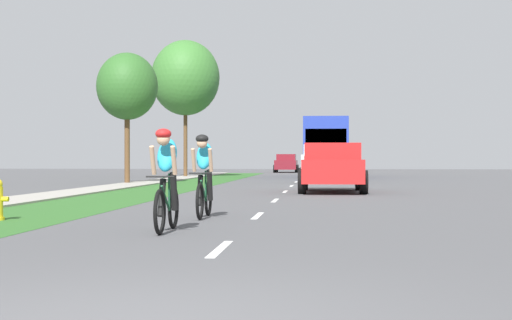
# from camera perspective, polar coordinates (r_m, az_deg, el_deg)

# --- Properties ---
(ground_plane) EXTENTS (120.00, 120.00, 0.00)m
(ground_plane) POSITION_cam_1_polar(r_m,az_deg,el_deg) (25.13, 2.04, -2.48)
(ground_plane) COLOR #4C4C4F
(grass_verge) EXTENTS (2.77, 70.00, 0.01)m
(grass_verge) POSITION_cam_1_polar(r_m,az_deg,el_deg) (25.79, -8.33, -2.40)
(grass_verge) COLOR #2D6026
(grass_verge) RESTS_ON ground_plane
(sidewalk_concrete) EXTENTS (1.65, 70.00, 0.10)m
(sidewalk_concrete) POSITION_cam_1_polar(r_m,az_deg,el_deg) (26.38, -13.01, -2.35)
(sidewalk_concrete) COLOR #9E998E
(sidewalk_concrete) RESTS_ON ground_plane
(lane_markings_center) EXTENTS (0.12, 52.20, 0.01)m
(lane_markings_center) POSITION_cam_1_polar(r_m,az_deg,el_deg) (29.13, 2.44, -2.12)
(lane_markings_center) COLOR white
(lane_markings_center) RESTS_ON ground_plane
(cyclist_lead) EXTENTS (0.42, 1.72, 1.58)m
(cyclist_lead) POSITION_cam_1_polar(r_m,az_deg,el_deg) (11.87, -6.66, -1.41)
(cyclist_lead) COLOR black
(cyclist_lead) RESTS_ON ground_plane
(cyclist_trailing) EXTENTS (0.42, 1.72, 1.58)m
(cyclist_trailing) POSITION_cam_1_polar(r_m,az_deg,el_deg) (14.61, -3.88, -1.13)
(cyclist_trailing) COLOR black
(cyclist_trailing) RESTS_ON ground_plane
(pickup_red) EXTENTS (2.22, 5.10, 1.64)m
(pickup_red) POSITION_cam_1_polar(r_m,az_deg,el_deg) (26.08, 5.67, -0.57)
(pickup_red) COLOR red
(pickup_red) RESTS_ON ground_plane
(suv_white) EXTENTS (2.15, 4.70, 1.79)m
(suv_white) POSITION_cam_1_polar(r_m,az_deg,el_deg) (36.49, 4.95, -0.19)
(suv_white) COLOR silver
(suv_white) RESTS_ON ground_plane
(bus_blue) EXTENTS (2.78, 11.60, 3.48)m
(bus_blue) POSITION_cam_1_polar(r_m,az_deg,el_deg) (47.94, 5.17, 1.10)
(bus_blue) COLOR #23389E
(bus_blue) RESTS_ON ground_plane
(sedan_maroon) EXTENTS (1.98, 4.30, 1.52)m
(sedan_maroon) POSITION_cam_1_polar(r_m,az_deg,el_deg) (64.01, 2.26, -0.24)
(sedan_maroon) COLOR maroon
(sedan_maroon) RESTS_ON ground_plane
(street_tree_near) EXTENTS (2.76, 2.76, 5.92)m
(street_tree_near) POSITION_cam_1_polar(r_m,az_deg,el_deg) (35.31, -9.53, 5.38)
(street_tree_near) COLOR brown
(street_tree_near) RESTS_ON ground_plane
(street_tree_far) EXTENTS (4.26, 4.26, 8.52)m
(street_tree_far) POSITION_cam_1_polar(r_m,az_deg,el_deg) (48.27, -5.26, 6.08)
(street_tree_far) COLOR brown
(street_tree_far) RESTS_ON ground_plane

